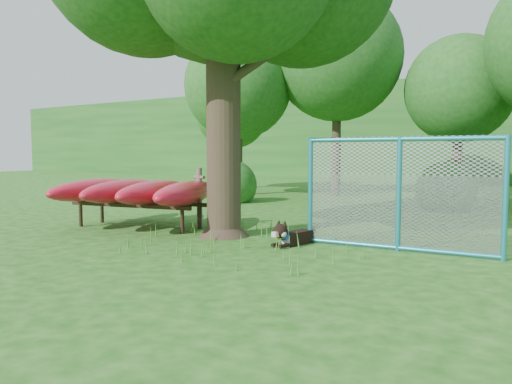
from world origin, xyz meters
The scene contains 13 objects.
ground centered at (0.00, 0.00, 0.00)m, with size 80.00×80.00×0.00m, color #185110.
wooden_post centered at (-2.00, 2.12, 0.75)m, with size 0.39×0.17×1.41m.
kayak_rack centered at (-3.18, 1.33, 0.86)m, with size 4.25×3.79×1.12m.
husky_dog centered at (0.92, 1.34, 0.19)m, with size 0.42×1.17×0.53m.
fence_section centered at (2.77, 1.93, 1.03)m, with size 3.51×0.33×3.42m.
wildflower_clump centered at (0.87, 0.94, 0.16)m, with size 0.09×0.09×0.19m.
bg_tree_a centered at (-6.50, 10.00, 4.48)m, with size 4.40×4.40×6.70m.
bg_tree_b centered at (-3.00, 12.00, 5.61)m, with size 5.20×5.20×8.22m.
bg_tree_c centered at (1.50, 13.00, 4.11)m, with size 4.00×4.00×6.12m.
bg_tree_f centered at (-9.00, 13.00, 3.73)m, with size 3.60×3.60×5.55m.
shrub_left centered at (-5.00, 7.50, 0.00)m, with size 1.80×1.80×1.80m, color #1C551B.
shrub_mid centered at (2.00, 9.00, 0.00)m, with size 1.80×1.80×1.80m, color #1C551B.
wooded_hillside centered at (0.00, 28.00, 3.00)m, with size 80.00×12.00×6.00m, color #1C551B.
Camera 1 is at (5.53, -6.87, 1.77)m, focal length 35.00 mm.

